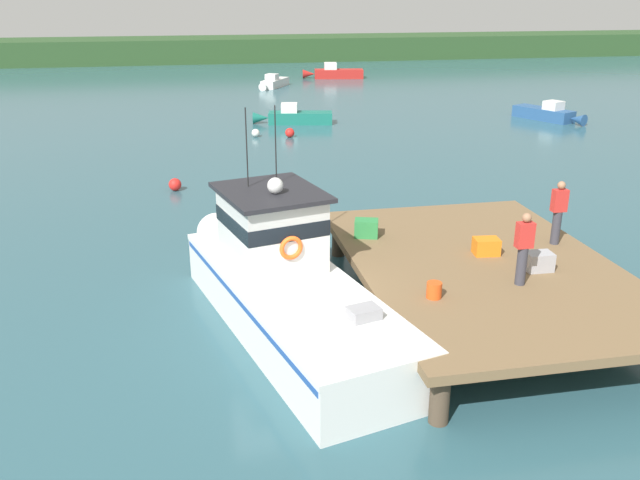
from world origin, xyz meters
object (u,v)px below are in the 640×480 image
object	(u,v)px
crate_stack_mid_dock	(486,246)
moored_boat_far_right	(334,73)
deckhand_by_the_boat	(558,211)
crate_single_far	(366,228)
deckhand_further_back	(524,247)
mooring_buoy_outer	(175,184)
main_fishing_boat	(283,281)
mooring_buoy_inshore	(290,133)
moored_boat_off_the_point	(295,117)
mooring_buoy_spare_mooring	(256,133)
moored_boat_near_channel	(274,83)
moored_boat_outer_mooring	(548,113)
crate_single_by_cleat	(539,261)
bait_bucket	(434,290)

from	to	relation	value
crate_stack_mid_dock	moored_boat_far_right	size ratio (longest dim) A/B	0.11
deckhand_by_the_boat	moored_boat_far_right	bearing A→B (deg)	85.02
crate_single_far	moored_boat_far_right	xyz separation A→B (m)	(8.34, 42.22, -0.97)
deckhand_further_back	mooring_buoy_outer	bearing A→B (deg)	119.85
main_fishing_boat	crate_single_far	world-z (taller)	main_fishing_boat
mooring_buoy_inshore	moored_boat_off_the_point	bearing A→B (deg)	77.02
crate_single_far	moored_boat_far_right	distance (m)	43.05
mooring_buoy_outer	mooring_buoy_inshore	world-z (taller)	mooring_buoy_inshore
crate_single_far	mooring_buoy_spare_mooring	xyz separation A→B (m)	(-0.93, 18.91, -1.22)
crate_stack_mid_dock	moored_boat_near_channel	size ratio (longest dim) A/B	0.15
moored_boat_off_the_point	mooring_buoy_spare_mooring	distance (m)	4.19
moored_boat_outer_mooring	moored_boat_near_channel	xyz separation A→B (m)	(-13.99, 17.11, -0.03)
moored_boat_near_channel	mooring_buoy_outer	size ratio (longest dim) A/B	8.43
crate_single_by_cleat	moored_boat_outer_mooring	distance (m)	26.76
deckhand_by_the_boat	moored_boat_off_the_point	size ratio (longest dim) A/B	0.35
moored_boat_outer_mooring	mooring_buoy_spare_mooring	size ratio (longest dim) A/B	10.76
mooring_buoy_spare_mooring	moored_boat_outer_mooring	bearing A→B (deg)	4.84
crate_single_by_cleat	moored_boat_near_channel	size ratio (longest dim) A/B	0.15
crate_single_by_cleat	mooring_buoy_outer	distance (m)	15.00
crate_stack_mid_dock	moored_boat_outer_mooring	world-z (taller)	crate_stack_mid_dock
deckhand_by_the_boat	mooring_buoy_outer	world-z (taller)	deckhand_by_the_boat
crate_stack_mid_dock	mooring_buoy_inshore	size ratio (longest dim) A/B	1.24
mooring_buoy_outer	mooring_buoy_inshore	bearing A→B (deg)	57.04
main_fishing_boat	crate_single_by_cleat	distance (m)	5.85
crate_single_by_cleat	deckhand_by_the_boat	bearing A→B (deg)	50.31
crate_single_by_cleat	mooring_buoy_spare_mooring	distance (m)	22.27
moored_boat_outer_mooring	moored_boat_near_channel	distance (m)	22.10
crate_single_by_cleat	deckhand_further_back	bearing A→B (deg)	-140.19
deckhand_by_the_boat	mooring_buoy_spare_mooring	xyz separation A→B (m)	(-5.47, 20.33, -1.85)
main_fishing_boat	crate_single_far	size ratio (longest dim) A/B	16.57
moored_boat_far_right	mooring_buoy_spare_mooring	distance (m)	25.09
crate_single_by_cleat	deckhand_by_the_boat	xyz separation A→B (m)	(1.25, 1.50, 0.65)
crate_single_far	moored_boat_far_right	world-z (taller)	crate_single_far
crate_stack_mid_dock	moored_boat_near_channel	world-z (taller)	crate_stack_mid_dock
bait_bucket	deckhand_further_back	world-z (taller)	deckhand_further_back
main_fishing_boat	mooring_buoy_spare_mooring	world-z (taller)	main_fishing_boat
moored_boat_far_right	moored_boat_outer_mooring	distance (m)	23.29
moored_boat_far_right	deckhand_further_back	bearing A→B (deg)	-97.25
moored_boat_near_channel	mooring_buoy_spare_mooring	xyz separation A→B (m)	(-3.36, -18.58, -0.16)
mooring_buoy_outer	mooring_buoy_spare_mooring	world-z (taller)	mooring_buoy_outer
moored_boat_far_right	mooring_buoy_outer	xyz separation A→B (m)	(-13.34, -32.70, -0.21)
crate_single_far	crate_stack_mid_dock	world-z (taller)	crate_single_far
crate_single_far	bait_bucket	distance (m)	3.89
crate_stack_mid_dock	deckhand_further_back	xyz separation A→B (m)	(-0.02, -1.80, 0.66)
moored_boat_off_the_point	mooring_buoy_outer	world-z (taller)	moored_boat_off_the_point
crate_single_far	moored_boat_outer_mooring	distance (m)	26.19
moored_boat_off_the_point	mooring_buoy_outer	bearing A→B (deg)	-117.72
moored_boat_outer_mooring	moored_boat_near_channel	world-z (taller)	moored_boat_outer_mooring
main_fishing_boat	mooring_buoy_spare_mooring	xyz separation A→B (m)	(1.54, 20.92, -0.80)
main_fishing_boat	moored_boat_near_channel	size ratio (longest dim) A/B	2.45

